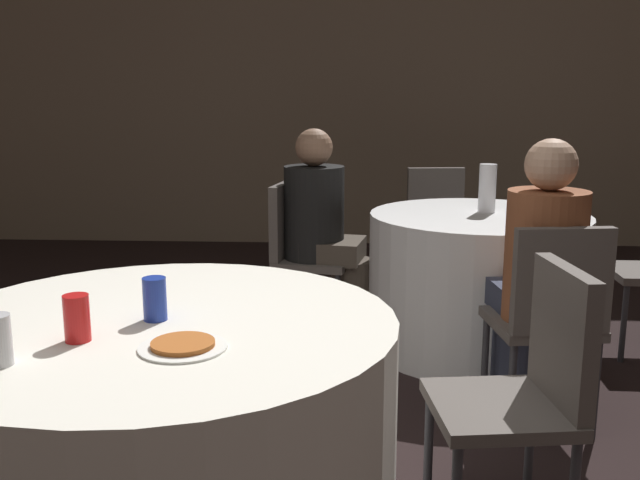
{
  "coord_description": "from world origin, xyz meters",
  "views": [
    {
      "loc": [
        0.37,
        -1.88,
        1.36
      ],
      "look_at": [
        0.24,
        0.65,
        0.83
      ],
      "focal_mm": 40.0,
      "sensor_mm": 36.0,
      "label": 1
    }
  ],
  "objects": [
    {
      "name": "soda_can_red",
      "position": [
        -0.34,
        -0.17,
        0.79
      ],
      "size": [
        0.07,
        0.07,
        0.12
      ],
      "color": "red",
      "rests_on": "table_near"
    },
    {
      "name": "chair_near_east",
      "position": [
        0.89,
        0.15,
        0.52
      ],
      "size": [
        0.45,
        0.45,
        0.86
      ],
      "rotation": [
        0.0,
        0.0,
        -4.59
      ],
      "color": "#59514C",
      "rests_on": "ground_plane"
    },
    {
      "name": "table_far",
      "position": [
        1.01,
        1.84,
        0.37
      ],
      "size": [
        1.15,
        1.15,
        0.73
      ],
      "color": "white",
      "rests_on": "ground_plane"
    },
    {
      "name": "table_near",
      "position": [
        -0.18,
        0.01,
        0.37
      ],
      "size": [
        1.34,
        1.34,
        0.73
      ],
      "color": "white",
      "rests_on": "ground_plane"
    },
    {
      "name": "person_black_shirt",
      "position": [
        0.2,
        1.98,
        0.59
      ],
      "size": [
        0.5,
        0.37,
        1.17
      ],
      "rotation": [
        0.0,
        0.0,
        -1.75
      ],
      "color": "#4C4238",
      "rests_on": "ground_plane"
    },
    {
      "name": "chair_far_north",
      "position": [
        0.91,
        2.82,
        0.52
      ],
      "size": [
        0.44,
        0.44,
        0.86
      ],
      "rotation": [
        0.0,
        0.0,
        -3.04
      ],
      "color": "#59514C",
      "rests_on": "ground_plane"
    },
    {
      "name": "chair_far_south",
      "position": [
        1.14,
        0.86,
        0.52
      ],
      "size": [
        0.45,
        0.45,
        0.86
      ],
      "rotation": [
        0.0,
        0.0,
        0.13
      ],
      "color": "#59514C",
      "rests_on": "ground_plane"
    },
    {
      "name": "soda_can_blue",
      "position": [
        -0.19,
        0.01,
        0.79
      ],
      "size": [
        0.07,
        0.07,
        0.12
      ],
      "color": "#1E38A5",
      "rests_on": "table_near"
    },
    {
      "name": "bottle_far",
      "position": [
        1.06,
        1.9,
        0.86
      ],
      "size": [
        0.09,
        0.09,
        0.26
      ],
      "color": "white",
      "rests_on": "table_far"
    },
    {
      "name": "person_floral_shirt",
      "position": [
        1.12,
        1.02,
        0.59
      ],
      "size": [
        0.35,
        0.5,
        1.18
      ],
      "rotation": [
        0.0,
        0.0,
        0.13
      ],
      "color": "#33384C",
      "rests_on": "ground_plane"
    },
    {
      "name": "pizza_plate_near",
      "position": [
        -0.06,
        -0.21,
        0.74
      ],
      "size": [
        0.22,
        0.22,
        0.02
      ],
      "color": "white",
      "rests_on": "table_near"
    },
    {
      "name": "chair_far_west",
      "position": [
        0.05,
        2.01,
        0.52
      ],
      "size": [
        0.47,
        0.46,
        0.86
      ],
      "rotation": [
        0.0,
        0.0,
        -1.75
      ],
      "color": "#59514C",
      "rests_on": "ground_plane"
    },
    {
      "name": "wall_back",
      "position": [
        0.0,
        4.54,
        1.4
      ],
      "size": [
        16.0,
        0.06,
        2.8
      ],
      "color": "gray",
      "rests_on": "ground_plane"
    }
  ]
}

